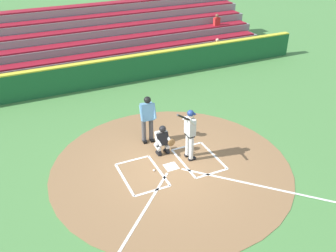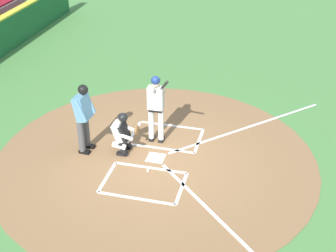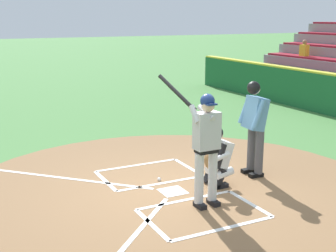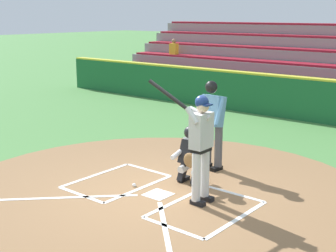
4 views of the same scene
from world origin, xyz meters
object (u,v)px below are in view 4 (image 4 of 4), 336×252
batter (200,141)px  catcher (191,154)px  plate_umpire (212,119)px  baseball (134,185)px

batter → catcher: size_ratio=1.88×
batter → plate_umpire: batter is taller
batter → catcher: 1.09m
baseball → plate_umpire: bearing=-106.4°
batter → baseball: size_ratio=28.76×
plate_umpire → catcher: bearing=100.6°
catcher → plate_umpire: 1.08m
baseball → batter: bearing=-173.2°
batter → plate_umpire: (0.86, -1.62, -0.02)m
batter → baseball: 1.76m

